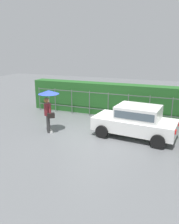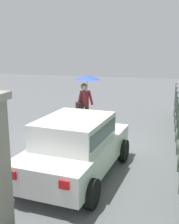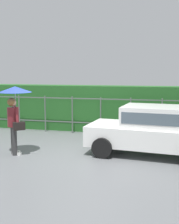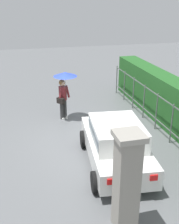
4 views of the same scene
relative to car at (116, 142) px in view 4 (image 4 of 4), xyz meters
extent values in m
plane|color=slate|center=(-2.06, -0.54, -0.80)|extent=(40.00, 40.00, 0.00)
cube|color=white|center=(-0.06, 0.01, -0.22)|extent=(3.85, 2.00, 0.60)
cube|color=white|center=(0.09, -0.01, 0.38)|extent=(2.03, 1.62, 0.60)
cube|color=#4C5B66|center=(0.09, -0.01, 0.40)|extent=(1.89, 1.63, 0.33)
cylinder|color=black|center=(-1.39, -0.70, -0.50)|extent=(0.62, 0.24, 0.60)
cylinder|color=black|center=(-1.22, 0.97, -0.50)|extent=(0.62, 0.24, 0.60)
cylinder|color=black|center=(1.10, -0.95, -0.50)|extent=(0.62, 0.24, 0.60)
cylinder|color=black|center=(1.27, 0.72, -0.50)|extent=(0.62, 0.24, 0.60)
cube|color=red|center=(1.74, -0.73, -0.07)|extent=(0.08, 0.21, 0.16)
cube|color=red|center=(1.85, 0.37, -0.07)|extent=(0.08, 0.21, 0.16)
cylinder|color=#333333|center=(-4.11, -0.89, -0.37)|extent=(0.15, 0.15, 0.86)
cylinder|color=#333333|center=(-3.99, -1.05, -0.37)|extent=(0.15, 0.15, 0.86)
cube|color=white|center=(-4.06, -0.85, -0.76)|extent=(0.26, 0.10, 0.08)
cube|color=white|center=(-3.94, -1.01, -0.76)|extent=(0.26, 0.10, 0.08)
cylinder|color=maroon|center=(-4.05, -0.97, 0.35)|extent=(0.34, 0.34, 0.58)
sphere|color=#DBAD89|center=(-4.05, -0.97, 0.78)|extent=(0.22, 0.22, 0.22)
sphere|color=olive|center=(-4.07, -0.99, 0.80)|extent=(0.25, 0.25, 0.25)
cylinder|color=maroon|center=(-4.12, -0.74, 0.37)|extent=(0.21, 0.23, 0.56)
cylinder|color=maroon|center=(-3.85, -1.09, 0.37)|extent=(0.21, 0.23, 0.56)
cylinder|color=#B2B2B7|center=(-4.02, -0.84, 0.69)|extent=(0.02, 0.02, 0.77)
cone|color=blue|center=(-4.02, -0.84, 1.16)|extent=(0.99, 0.99, 0.17)
cube|color=black|center=(-3.80, -1.10, 0.11)|extent=(0.37, 0.33, 0.24)
cube|color=gray|center=(2.50, -0.64, 0.35)|extent=(0.48, 0.48, 2.30)
cube|color=#9E998E|center=(2.50, -0.64, 1.56)|extent=(0.60, 0.60, 0.12)
cylinder|color=#59605B|center=(-6.76, 2.40, -0.05)|extent=(0.05, 0.05, 1.50)
cylinder|color=#59605B|center=(-5.58, 2.40, -0.05)|extent=(0.05, 0.05, 1.50)
cylinder|color=#59605B|center=(-4.41, 2.40, -0.05)|extent=(0.05, 0.05, 1.50)
cylinder|color=#59605B|center=(-3.24, 2.40, -0.05)|extent=(0.05, 0.05, 1.50)
cylinder|color=#59605B|center=(-2.07, 2.40, -0.05)|extent=(0.05, 0.05, 1.50)
cylinder|color=#59605B|center=(-0.90, 2.40, -0.05)|extent=(0.05, 0.05, 1.50)
cube|color=#59605B|center=(-1.48, 2.40, 0.62)|extent=(10.55, 0.03, 0.04)
cube|color=#59605B|center=(-1.48, 2.40, -0.35)|extent=(10.55, 0.03, 0.04)
camera|label=1|loc=(1.73, -10.08, 3.24)|focal=36.98mm
camera|label=2|loc=(6.18, 2.00, 2.32)|focal=46.02mm
camera|label=3|loc=(0.22, -8.82, 1.71)|focal=47.03mm
camera|label=4|loc=(7.19, -2.66, 4.16)|focal=45.32mm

